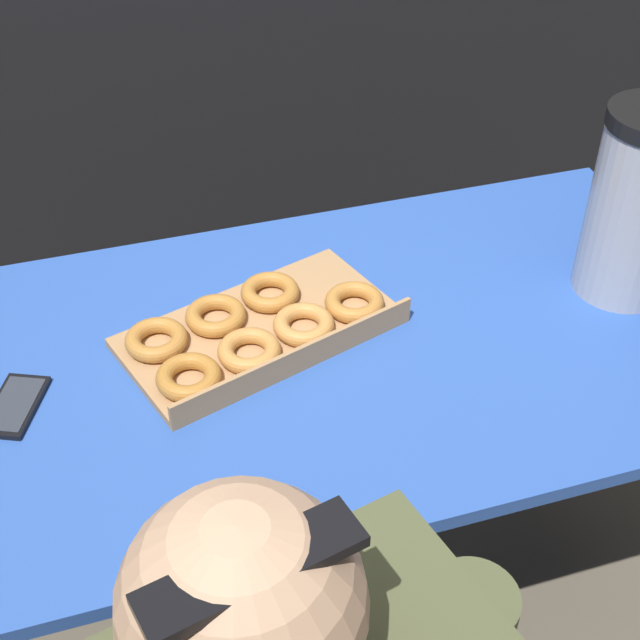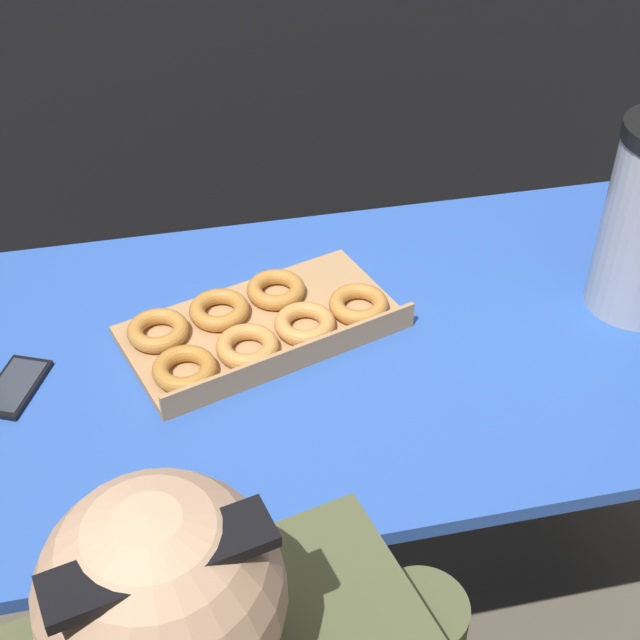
{
  "view_description": "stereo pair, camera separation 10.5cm",
  "coord_description": "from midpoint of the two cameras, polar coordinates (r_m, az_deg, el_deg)",
  "views": [
    {
      "loc": [
        -0.39,
        -1.14,
        1.82
      ],
      "look_at": [
        -0.04,
        0.0,
        0.84
      ],
      "focal_mm": 50.0,
      "sensor_mm": 36.0,
      "label": 1
    },
    {
      "loc": [
        -0.29,
        -1.17,
        1.82
      ],
      "look_at": [
        -0.04,
        0.0,
        0.84
      ],
      "focal_mm": 50.0,
      "sensor_mm": 36.0,
      "label": 2
    }
  ],
  "objects": [
    {
      "name": "ground_plane",
      "position": [
        2.18,
        2.52,
        -17.12
      ],
      "size": [
        12.0,
        12.0,
        0.0
      ],
      "primitive_type": "plane",
      "color": "brown"
    },
    {
      "name": "folding_table",
      "position": [
        1.62,
        3.24,
        -2.74
      ],
      "size": [
        1.49,
        0.84,
        0.78
      ],
      "color": "#2D56B2",
      "rests_on": "ground"
    },
    {
      "name": "donut_box",
      "position": [
        1.59,
        -2.16,
        -0.43
      ],
      "size": [
        0.54,
        0.39,
        0.05
      ],
      "rotation": [
        0.0,
        0.0,
        0.31
      ],
      "color": "tan",
      "rests_on": "folding_table"
    },
    {
      "name": "cell_phone",
      "position": [
        1.56,
        -17.15,
        -4.27
      ],
      "size": [
        0.12,
        0.16,
        0.01
      ],
      "rotation": [
        0.0,
        0.0,
        -0.42
      ],
      "color": "black",
      "rests_on": "folding_table"
    }
  ]
}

